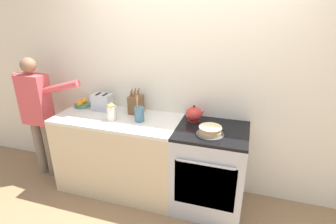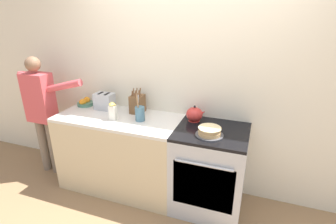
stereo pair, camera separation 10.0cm
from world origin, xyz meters
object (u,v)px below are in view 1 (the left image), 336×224
(utensil_crock, at_px, (139,114))
(person_baker, at_px, (37,109))
(stove_range, at_px, (209,169))
(layer_cake, at_px, (210,131))
(fruit_bowl, at_px, (82,104))
(milk_carton, at_px, (112,112))
(toaster, at_px, (102,102))
(tea_kettle, at_px, (194,114))
(knife_block, at_px, (136,104))

(utensil_crock, xyz_separation_m, person_baker, (-1.33, -0.03, -0.09))
(stove_range, distance_m, layer_cake, 0.51)
(stove_range, relative_size, fruit_bowl, 4.71)
(person_baker, bearing_deg, utensil_crock, -11.77)
(utensil_crock, relative_size, milk_carton, 1.49)
(utensil_crock, relative_size, toaster, 1.27)
(toaster, distance_m, person_baker, 0.82)
(milk_carton, distance_m, person_baker, 1.05)
(stove_range, xyz_separation_m, milk_carton, (-1.07, -0.09, 0.56))
(layer_cake, height_order, fruit_bowl, fruit_bowl)
(tea_kettle, distance_m, knife_block, 0.69)
(tea_kettle, relative_size, knife_block, 0.72)
(utensil_crock, height_order, fruit_bowl, utensil_crock)
(tea_kettle, relative_size, milk_carton, 1.07)
(utensil_crock, xyz_separation_m, fruit_bowl, (-0.85, 0.20, -0.05))
(stove_range, bearing_deg, tea_kettle, 141.74)
(layer_cake, xyz_separation_m, person_baker, (-2.11, 0.07, -0.05))
(tea_kettle, relative_size, person_baker, 0.14)
(fruit_bowl, relative_size, milk_carton, 0.95)
(fruit_bowl, distance_m, milk_carton, 0.63)
(stove_range, relative_size, tea_kettle, 4.21)
(tea_kettle, bearing_deg, person_baker, -173.40)
(fruit_bowl, bearing_deg, knife_block, 0.78)
(tea_kettle, distance_m, milk_carton, 0.89)
(fruit_bowl, distance_m, toaster, 0.31)
(stove_range, distance_m, knife_block, 1.09)
(knife_block, xyz_separation_m, utensil_crock, (0.13, -0.20, -0.02))
(knife_block, distance_m, utensil_crock, 0.24)
(person_baker, bearing_deg, layer_cake, -14.88)
(knife_block, relative_size, utensil_crock, 0.99)
(milk_carton, bearing_deg, utensil_crock, 14.26)
(layer_cake, bearing_deg, utensil_crock, 172.75)
(utensil_crock, bearing_deg, person_baker, -178.84)
(toaster, bearing_deg, layer_cake, -11.64)
(utensil_crock, distance_m, milk_carton, 0.30)
(layer_cake, height_order, person_baker, person_baker)
(tea_kettle, xyz_separation_m, utensil_crock, (-0.56, -0.19, 0.01))
(milk_carton, bearing_deg, knife_block, 60.14)
(layer_cake, distance_m, person_baker, 2.12)
(utensil_crock, xyz_separation_m, milk_carton, (-0.29, -0.07, 0.01))
(fruit_bowl, height_order, toaster, toaster)
(layer_cake, height_order, toaster, toaster)
(fruit_bowl, bearing_deg, stove_range, -6.37)
(stove_range, xyz_separation_m, tea_kettle, (-0.23, 0.18, 0.54))
(person_baker, bearing_deg, knife_block, -2.05)
(layer_cake, xyz_separation_m, toaster, (-1.33, 0.27, 0.06))
(tea_kettle, distance_m, person_baker, 1.91)
(stove_range, relative_size, layer_cake, 3.42)
(knife_block, height_order, toaster, knife_block)
(toaster, bearing_deg, milk_carton, -43.33)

